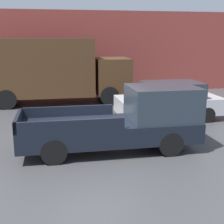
# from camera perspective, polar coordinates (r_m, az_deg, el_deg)

# --- Properties ---
(ground_plane) EXTENTS (60.00, 60.00, 0.00)m
(ground_plane) POSITION_cam_1_polar(r_m,az_deg,el_deg) (10.46, -3.25, -6.61)
(ground_plane) COLOR #3D3D3F
(building_wall) EXTENTS (28.00, 0.15, 5.25)m
(building_wall) POSITION_cam_1_polar(r_m,az_deg,el_deg) (20.48, -7.36, 10.71)
(building_wall) COLOR brown
(building_wall) RESTS_ON ground
(pickup_truck) EXTENTS (5.72, 1.97, 2.05)m
(pickup_truck) POSITION_cam_1_polar(r_m,az_deg,el_deg) (10.12, 2.74, -1.61)
(pickup_truck) COLOR black
(pickup_truck) RESTS_ON ground
(car) EXTENTS (4.62, 2.00, 1.67)m
(car) POSITION_cam_1_polar(r_m,az_deg,el_deg) (14.16, 10.47, 2.06)
(car) COLOR #B7BABF
(car) RESTS_ON ground
(delivery_truck) EXTENTS (8.52, 2.59, 3.54)m
(delivery_truck) POSITION_cam_1_polar(r_m,az_deg,el_deg) (17.52, -12.06, 7.68)
(delivery_truck) COLOR #472D19
(delivery_truck) RESTS_ON ground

